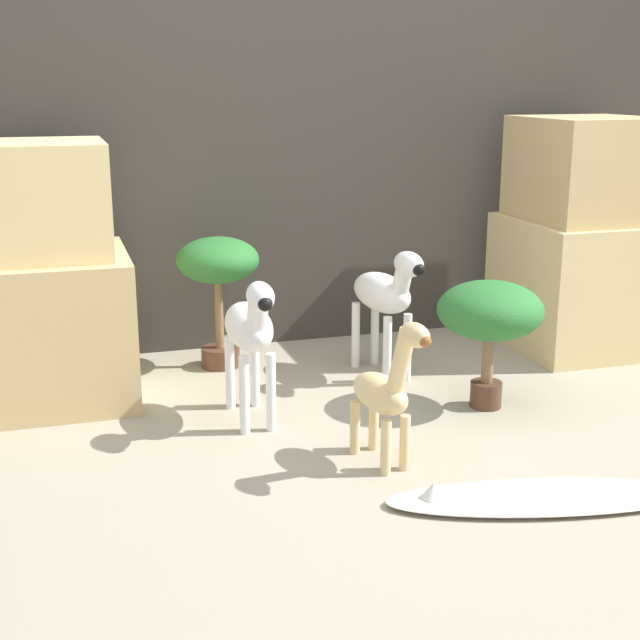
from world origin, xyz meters
The scene contains 10 objects.
ground_plane centered at (0.00, 0.00, 0.00)m, with size 14.00×14.00×0.00m, color #9E937F.
wall_back centered at (0.00, 1.63, 1.10)m, with size 6.40×0.08×2.20m.
rock_pillar_left centered at (-1.23, 1.11, 0.46)m, with size 0.64×0.69×1.03m.
rock_pillar_right centered at (1.23, 1.11, 0.52)m, with size 0.64×0.69×1.10m.
zebra_right centered at (0.17, 0.95, 0.37)m, with size 0.23×0.51×0.59m.
zebra_left centered at (-0.51, 0.58, 0.37)m, with size 0.17×0.51×0.59m.
giraffe_figurine centered at (-0.17, 0.07, 0.27)m, with size 0.18×0.41×0.54m.
potted_palm_front centered at (0.42, 0.47, 0.38)m, with size 0.41×0.41×0.51m.
potted_palm_back centered at (-0.50, 1.29, 0.45)m, with size 0.37×0.37×0.59m.
surfboard centered at (0.19, -0.33, 0.02)m, with size 1.02×0.47×0.08m.
Camera 1 is at (-1.19, -2.53, 1.27)m, focal length 50.00 mm.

